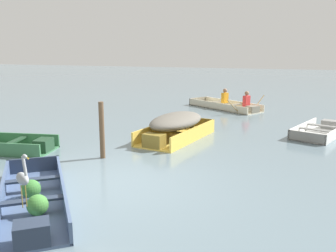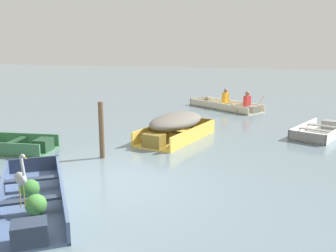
% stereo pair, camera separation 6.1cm
% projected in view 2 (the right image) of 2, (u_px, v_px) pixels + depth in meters
% --- Properties ---
extents(ground_plane, '(80.00, 80.00, 0.00)m').
position_uv_depth(ground_plane, '(110.00, 181.00, 7.59)').
color(ground_plane, slate).
extents(dinghy_slate_blue_foreground, '(2.84, 3.33, 0.38)m').
position_uv_depth(dinghy_slate_blue_foreground, '(32.00, 200.00, 6.36)').
color(dinghy_slate_blue_foreground, '#475B7F').
rests_on(dinghy_slate_blue_foreground, ground).
extents(skiff_yellow_near_moored, '(1.81, 3.05, 0.77)m').
position_uv_depth(skiff_yellow_near_moored, '(176.00, 124.00, 10.94)').
color(skiff_yellow_near_moored, '#E5BC47').
rests_on(skiff_yellow_near_moored, ground).
extents(skiff_green_mid_moored, '(2.94, 1.50, 0.35)m').
position_uv_depth(skiff_green_mid_moored, '(5.00, 146.00, 9.83)').
color(skiff_green_mid_moored, '#387047').
rests_on(skiff_green_mid_moored, ground).
extents(skiff_white_far_moored, '(1.90, 2.65, 0.30)m').
position_uv_depth(skiff_white_far_moored, '(321.00, 131.00, 11.58)').
color(skiff_white_far_moored, white).
rests_on(skiff_white_far_moored, ground).
extents(rowboat_cream_with_crew, '(3.46, 3.07, 0.88)m').
position_uv_depth(rowboat_cream_with_crew, '(229.00, 105.00, 16.23)').
color(rowboat_cream_with_crew, beige).
rests_on(rowboat_cream_with_crew, ground).
extents(heron_on_dinghy, '(0.43, 0.30, 0.84)m').
position_uv_depth(heron_on_dinghy, '(21.00, 177.00, 5.38)').
color(heron_on_dinghy, olive).
rests_on(heron_on_dinghy, dinghy_slate_blue_foreground).
extents(mooring_post, '(0.12, 0.12, 1.39)m').
position_uv_depth(mooring_post, '(101.00, 130.00, 9.05)').
color(mooring_post, brown).
rests_on(mooring_post, ground).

